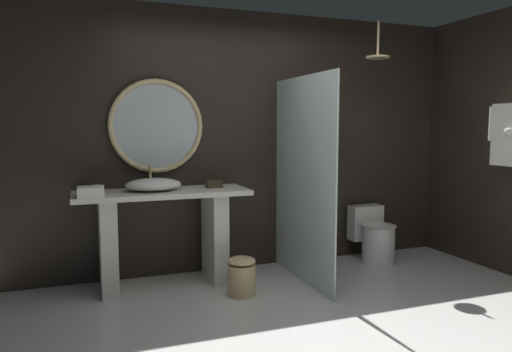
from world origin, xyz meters
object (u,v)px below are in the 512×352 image
Objects in this scene: toilet at (374,236)px; waste_bin at (242,276)px; vessel_sink at (153,184)px; folded_hand_towel at (91,192)px; tissue_box at (214,184)px; rain_shower_head at (378,54)px; tumbler_cup at (97,189)px; round_wall_mirror at (156,126)px.

waste_bin is (-1.69, -0.50, -0.10)m from toilet.
folded_hand_towel is at bearing -159.53° from vessel_sink.
folded_hand_towel is at bearing 165.70° from waste_bin.
vessel_sink is at bearing -177.55° from tissue_box.
toilet is (0.12, 0.15, -1.91)m from rain_shower_head.
tumbler_cup is 0.15m from folded_hand_towel.
round_wall_mirror is (0.56, 0.32, 0.54)m from tumbler_cup.
toilet is at bearing -0.07° from vessel_sink.
folded_hand_towel reaches higher than tissue_box.
folded_hand_towel is (-1.20, 0.31, 0.75)m from waste_bin.
round_wall_mirror reaches higher than tumbler_cup.
folded_hand_towel is (-0.05, -0.14, 0.00)m from tumbler_cup.
tissue_box is 1.89m from toilet.
waste_bin is (0.66, -0.51, -0.77)m from vessel_sink.
vessel_sink is 2.44m from toilet.
folded_hand_towel is at bearing -143.65° from round_wall_mirror.
vessel_sink is at bearing 142.71° from waste_bin.
toilet is (2.83, 0.06, -0.65)m from tumbler_cup.
round_wall_mirror reaches higher than folded_hand_towel.
vessel_sink is at bearing 175.97° from rain_shower_head.
tumbler_cup is at bearing 178.02° from rain_shower_head.
tissue_box is at bearing 2.45° from vessel_sink.
rain_shower_head is 0.63× the size of toilet.
vessel_sink reaches higher than tumbler_cup.
vessel_sink is 1.37× the size of rain_shower_head.
tumbler_cup is 0.25× the size of waste_bin.
tissue_box is at bearing 173.76° from rain_shower_head.
tissue_box reaches higher than waste_bin.
rain_shower_head is 1.92m from toilet.
rain_shower_head is 1.74× the size of folded_hand_towel.
round_wall_mirror is at bearing 36.35° from folded_hand_towel.
folded_hand_towel is (-0.61, -0.45, -0.54)m from round_wall_mirror.
toilet is at bearing 3.91° from folded_hand_towel.
tumbler_cup is at bearing 158.90° from waste_bin.
round_wall_mirror is (-0.49, 0.23, 0.55)m from tissue_box.
vessel_sink is at bearing 179.93° from toilet.
tissue_box is at bearing 11.48° from folded_hand_towel.
tissue_box is 0.40× the size of rain_shower_head.
waste_bin is (-1.57, -0.35, -2.00)m from rain_shower_head.
tumbler_cup is 0.40× the size of folded_hand_towel.
waste_bin is (0.09, -0.53, -0.74)m from tissue_box.
round_wall_mirror is 0.93m from folded_hand_towel.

